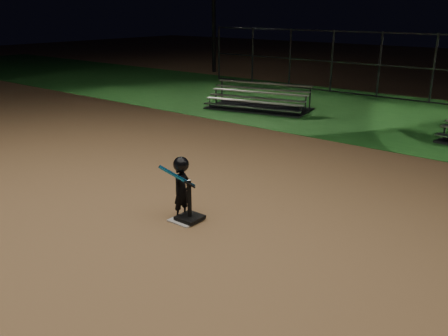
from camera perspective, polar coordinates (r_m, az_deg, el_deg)
ground at (r=7.92m, az=-4.58°, el=-6.27°), size 80.00×80.00×0.00m
grass_strip at (r=16.31m, az=20.38°, el=5.74°), size 60.00×8.00×0.01m
home_plate at (r=7.91m, az=-4.58°, el=-6.19°), size 0.45×0.45×0.02m
batting_tee at (r=7.84m, az=-4.13°, el=-5.36°), size 0.38×0.38×0.69m
child_batter at (r=7.79m, az=-5.11°, el=-2.17°), size 0.42×0.58×1.07m
bleacher_left at (r=16.57m, az=4.16°, el=7.63°), size 3.75×2.41×0.85m
backstop_fence at (r=18.96m, az=23.87°, el=10.81°), size 20.08×0.08×2.50m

